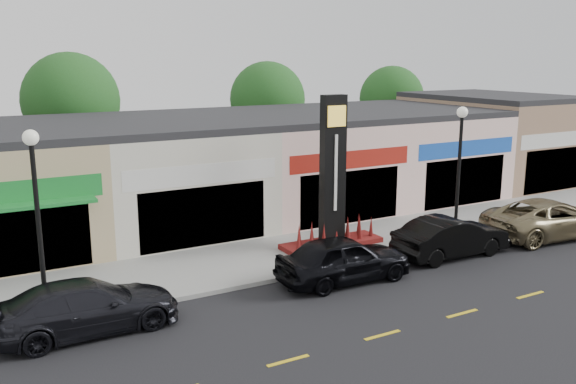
# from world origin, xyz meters

# --- Properties ---
(ground) EXTENTS (120.00, 120.00, 0.00)m
(ground) POSITION_xyz_m (0.00, 0.00, 0.00)
(ground) COLOR black
(ground) RESTS_ON ground
(sidewalk) EXTENTS (52.00, 4.30, 0.15)m
(sidewalk) POSITION_xyz_m (0.00, 4.35, 0.07)
(sidewalk) COLOR gray
(sidewalk) RESTS_ON ground
(curb) EXTENTS (52.00, 0.20, 0.15)m
(curb) POSITION_xyz_m (0.00, 2.10, 0.07)
(curb) COLOR gray
(curb) RESTS_ON ground
(shop_cream) EXTENTS (7.00, 10.01, 4.80)m
(shop_cream) POSITION_xyz_m (-1.50, 11.47, 2.40)
(shop_cream) COLOR beige
(shop_cream) RESTS_ON ground
(shop_pink_w) EXTENTS (7.00, 10.01, 4.80)m
(shop_pink_w) POSITION_xyz_m (5.50, 11.47, 2.40)
(shop_pink_w) COLOR beige
(shop_pink_w) RESTS_ON ground
(shop_pink_e) EXTENTS (7.00, 10.01, 4.80)m
(shop_pink_e) POSITION_xyz_m (12.50, 11.47, 2.40)
(shop_pink_e) COLOR beige
(shop_pink_e) RESTS_ON ground
(shop_tan) EXTENTS (7.00, 10.01, 5.30)m
(shop_tan) POSITION_xyz_m (19.50, 11.48, 2.65)
(shop_tan) COLOR #896E4F
(shop_tan) RESTS_ON ground
(tree_rear_west) EXTENTS (5.20, 5.20, 7.83)m
(tree_rear_west) POSITION_xyz_m (-4.00, 19.50, 5.22)
(tree_rear_west) COLOR #382619
(tree_rear_west) RESTS_ON ground
(tree_rear_mid) EXTENTS (4.80, 4.80, 7.29)m
(tree_rear_mid) POSITION_xyz_m (8.00, 19.50, 4.88)
(tree_rear_mid) COLOR #382619
(tree_rear_mid) RESTS_ON ground
(tree_rear_east) EXTENTS (4.60, 4.60, 6.94)m
(tree_rear_east) POSITION_xyz_m (18.00, 19.50, 4.63)
(tree_rear_east) COLOR #382619
(tree_rear_east) RESTS_ON ground
(lamp_west_near) EXTENTS (0.44, 0.44, 5.47)m
(lamp_west_near) POSITION_xyz_m (-8.00, 2.50, 3.48)
(lamp_west_near) COLOR black
(lamp_west_near) RESTS_ON sidewalk
(lamp_east_near) EXTENTS (0.44, 0.44, 5.47)m
(lamp_east_near) POSITION_xyz_m (8.00, 2.50, 3.48)
(lamp_east_near) COLOR black
(lamp_east_near) RESTS_ON sidewalk
(pylon_sign) EXTENTS (4.20, 1.30, 6.00)m
(pylon_sign) POSITION_xyz_m (3.00, 4.20, 2.27)
(pylon_sign) COLOR #59160F
(pylon_sign) RESTS_ON sidewalk
(car_dark_sedan) EXTENTS (2.16, 5.14, 1.48)m
(car_dark_sedan) POSITION_xyz_m (-7.09, 1.23, 0.74)
(car_dark_sedan) COLOR black
(car_dark_sedan) RESTS_ON ground
(car_black_sedan) EXTENTS (2.05, 4.80, 1.62)m
(car_black_sedan) POSITION_xyz_m (1.39, 0.99, 0.81)
(car_black_sedan) COLOR black
(car_black_sedan) RESTS_ON ground
(car_black_conv) EXTENTS (1.67, 4.74, 1.56)m
(car_black_conv) POSITION_xyz_m (6.53, 1.22, 0.78)
(car_black_conv) COLOR black
(car_black_conv) RESTS_ON ground
(car_gold_suv) EXTENTS (3.33, 6.11, 1.63)m
(car_gold_suv) POSITION_xyz_m (12.12, 1.15, 0.81)
(car_gold_suv) COLOR #827453
(car_gold_suv) RESTS_ON ground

